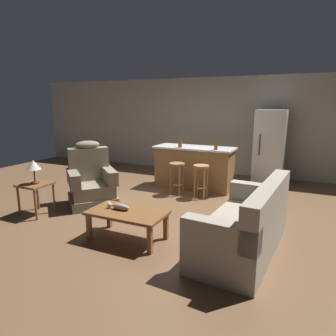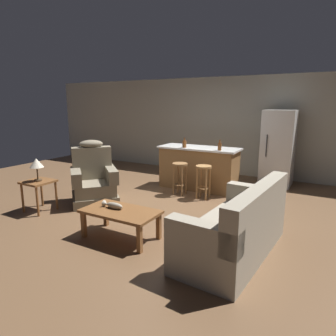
{
  "view_description": "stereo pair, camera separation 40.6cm",
  "coord_description": "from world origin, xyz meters",
  "px_view_note": "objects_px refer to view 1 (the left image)",
  "views": [
    {
      "loc": [
        2.29,
        -4.94,
        1.91
      ],
      "look_at": [
        0.02,
        -0.1,
        0.75
      ],
      "focal_mm": 32.0,
      "sensor_mm": 36.0,
      "label": 1
    },
    {
      "loc": [
        2.65,
        -4.75,
        1.91
      ],
      "look_at": [
        0.02,
        -0.1,
        0.75
      ],
      "focal_mm": 32.0,
      "sensor_mm": 36.0,
      "label": 2
    }
  ],
  "objects_px": {
    "coffee_table": "(127,215)",
    "bottle_tall_green": "(180,144)",
    "bar_stool_left": "(177,173)",
    "refrigerator": "(270,147)",
    "fish_figurine": "(119,207)",
    "table_lamp": "(33,166)",
    "end_table": "(36,189)",
    "kitchen_island": "(194,167)",
    "bar_stool_right": "(201,175)",
    "couch": "(246,227)",
    "bottle_short_amber": "(216,146)",
    "recliner_near_lamp": "(91,182)"
  },
  "relations": [
    {
      "from": "coffee_table",
      "to": "bottle_tall_green",
      "type": "bearing_deg",
      "value": 97.08
    },
    {
      "from": "bar_stool_left",
      "to": "refrigerator",
      "type": "bearing_deg",
      "value": 48.26
    },
    {
      "from": "fish_figurine",
      "to": "table_lamp",
      "type": "relative_size",
      "value": 0.83
    },
    {
      "from": "bottle_tall_green",
      "to": "end_table",
      "type": "bearing_deg",
      "value": -122.82
    },
    {
      "from": "bar_stool_left",
      "to": "kitchen_island",
      "type": "bearing_deg",
      "value": 76.44
    },
    {
      "from": "bar_stool_right",
      "to": "couch",
      "type": "bearing_deg",
      "value": -56.33
    },
    {
      "from": "end_table",
      "to": "bar_stool_right",
      "type": "height_order",
      "value": "bar_stool_right"
    },
    {
      "from": "couch",
      "to": "bottle_tall_green",
      "type": "relative_size",
      "value": 8.91
    },
    {
      "from": "table_lamp",
      "to": "bottle_short_amber",
      "type": "relative_size",
      "value": 1.81
    },
    {
      "from": "bottle_tall_green",
      "to": "couch",
      "type": "bearing_deg",
      "value": -50.52
    },
    {
      "from": "bar_stool_left",
      "to": "refrigerator",
      "type": "height_order",
      "value": "refrigerator"
    },
    {
      "from": "fish_figurine",
      "to": "bar_stool_right",
      "type": "height_order",
      "value": "bar_stool_right"
    },
    {
      "from": "couch",
      "to": "refrigerator",
      "type": "xyz_separation_m",
      "value": [
        -0.19,
        3.76,
        0.54
      ]
    },
    {
      "from": "couch",
      "to": "end_table",
      "type": "bearing_deg",
      "value": 7.66
    },
    {
      "from": "fish_figurine",
      "to": "couch",
      "type": "height_order",
      "value": "couch"
    },
    {
      "from": "recliner_near_lamp",
      "to": "table_lamp",
      "type": "relative_size",
      "value": 2.93
    },
    {
      "from": "couch",
      "to": "kitchen_island",
      "type": "bearing_deg",
      "value": -52.33
    },
    {
      "from": "table_lamp",
      "to": "kitchen_island",
      "type": "relative_size",
      "value": 0.23
    },
    {
      "from": "end_table",
      "to": "fish_figurine",
      "type": "bearing_deg",
      "value": -4.9
    },
    {
      "from": "table_lamp",
      "to": "bar_stool_left",
      "type": "bearing_deg",
      "value": 51.3
    },
    {
      "from": "table_lamp",
      "to": "bar_stool_right",
      "type": "distance_m",
      "value": 3.14
    },
    {
      "from": "kitchen_island",
      "to": "bar_stool_left",
      "type": "relative_size",
      "value": 2.65
    },
    {
      "from": "bar_stool_left",
      "to": "refrigerator",
      "type": "xyz_separation_m",
      "value": [
        1.63,
        1.83,
        0.41
      ]
    },
    {
      "from": "table_lamp",
      "to": "bar_stool_right",
      "type": "xyz_separation_m",
      "value": [
        2.26,
        2.14,
        -0.4
      ]
    },
    {
      "from": "kitchen_island",
      "to": "bar_stool_right",
      "type": "relative_size",
      "value": 2.65
    },
    {
      "from": "recliner_near_lamp",
      "to": "refrigerator",
      "type": "relative_size",
      "value": 0.68
    },
    {
      "from": "coffee_table",
      "to": "kitchen_island",
      "type": "relative_size",
      "value": 0.61
    },
    {
      "from": "fish_figurine",
      "to": "bottle_short_amber",
      "type": "relative_size",
      "value": 1.5
    },
    {
      "from": "kitchen_island",
      "to": "bottle_tall_green",
      "type": "xyz_separation_m",
      "value": [
        -0.26,
        -0.22,
        0.56
      ]
    },
    {
      "from": "couch",
      "to": "bar_stool_right",
      "type": "relative_size",
      "value": 2.88
    },
    {
      "from": "bar_stool_right",
      "to": "bottle_tall_green",
      "type": "xyz_separation_m",
      "value": [
        -0.64,
        0.41,
        0.56
      ]
    },
    {
      "from": "end_table",
      "to": "refrigerator",
      "type": "distance_m",
      "value": 5.22
    },
    {
      "from": "coffee_table",
      "to": "refrigerator",
      "type": "relative_size",
      "value": 0.62
    },
    {
      "from": "table_lamp",
      "to": "bottle_tall_green",
      "type": "height_order",
      "value": "bottle_tall_green"
    },
    {
      "from": "end_table",
      "to": "bar_stool_left",
      "type": "height_order",
      "value": "bar_stool_left"
    },
    {
      "from": "end_table",
      "to": "table_lamp",
      "type": "distance_m",
      "value": 0.41
    },
    {
      "from": "fish_figurine",
      "to": "bar_stool_right",
      "type": "distance_m",
      "value": 2.33
    },
    {
      "from": "bottle_short_amber",
      "to": "fish_figurine",
      "type": "bearing_deg",
      "value": -103.22
    },
    {
      "from": "bar_stool_left",
      "to": "end_table",
      "type": "bearing_deg",
      "value": -129.27
    },
    {
      "from": "bottle_short_amber",
      "to": "end_table",
      "type": "bearing_deg",
      "value": -134.15
    },
    {
      "from": "couch",
      "to": "bar_stool_right",
      "type": "distance_m",
      "value": 2.33
    },
    {
      "from": "fish_figurine",
      "to": "refrigerator",
      "type": "relative_size",
      "value": 0.19
    },
    {
      "from": "recliner_near_lamp",
      "to": "end_table",
      "type": "height_order",
      "value": "recliner_near_lamp"
    },
    {
      "from": "coffee_table",
      "to": "end_table",
      "type": "distance_m",
      "value": 1.98
    },
    {
      "from": "refrigerator",
      "to": "couch",
      "type": "bearing_deg",
      "value": -87.08
    },
    {
      "from": "kitchen_island",
      "to": "bar_stool_left",
      "type": "distance_m",
      "value": 0.65
    },
    {
      "from": "table_lamp",
      "to": "bottle_short_amber",
      "type": "height_order",
      "value": "bottle_short_amber"
    },
    {
      "from": "couch",
      "to": "bar_stool_left",
      "type": "bearing_deg",
      "value": -42.11
    },
    {
      "from": "kitchen_island",
      "to": "couch",
      "type": "bearing_deg",
      "value": -56.86
    },
    {
      "from": "coffee_table",
      "to": "recliner_near_lamp",
      "type": "bearing_deg",
      "value": 144.78
    }
  ]
}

